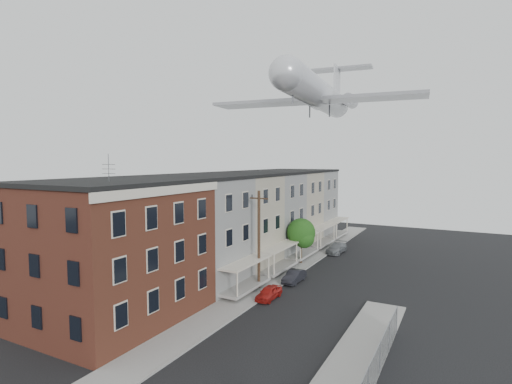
# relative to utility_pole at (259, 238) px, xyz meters

# --- Properties ---
(sidewalk_left) EXTENTS (3.00, 62.00, 0.12)m
(sidewalk_left) POSITION_rel_utility_pole_xyz_m (0.10, 6.00, -4.61)
(sidewalk_left) COLOR gray
(sidewalk_left) RESTS_ON ground
(curb_left) EXTENTS (0.15, 62.00, 0.14)m
(curb_left) POSITION_rel_utility_pole_xyz_m (1.55, 6.00, -4.60)
(curb_left) COLOR gray
(curb_left) RESTS_ON ground
(curb_right) EXTENTS (0.15, 26.00, 0.14)m
(curb_right) POSITION_rel_utility_pole_xyz_m (9.65, -12.00, -4.60)
(curb_right) COLOR gray
(curb_right) RESTS_ON ground
(corner_building) EXTENTS (10.31, 12.30, 12.15)m
(corner_building) POSITION_rel_utility_pole_xyz_m (-6.40, -11.00, 0.49)
(corner_building) COLOR #3D1913
(corner_building) RESTS_ON ground
(row_house_a) EXTENTS (11.98, 7.00, 10.30)m
(row_house_a) POSITION_rel_utility_pole_xyz_m (-6.36, -1.50, 0.45)
(row_house_a) COLOR slate
(row_house_a) RESTS_ON ground
(row_house_b) EXTENTS (11.98, 7.00, 10.30)m
(row_house_b) POSITION_rel_utility_pole_xyz_m (-6.36, 5.50, 0.45)
(row_house_b) COLOR #6C6556
(row_house_b) RESTS_ON ground
(row_house_c) EXTENTS (11.98, 7.00, 10.30)m
(row_house_c) POSITION_rel_utility_pole_xyz_m (-6.36, 12.50, 0.45)
(row_house_c) COLOR slate
(row_house_c) RESTS_ON ground
(row_house_d) EXTENTS (11.98, 7.00, 10.30)m
(row_house_d) POSITION_rel_utility_pole_xyz_m (-6.36, 19.50, 0.45)
(row_house_d) COLOR #6C6556
(row_house_d) RESTS_ON ground
(row_house_e) EXTENTS (11.98, 7.00, 10.30)m
(row_house_e) POSITION_rel_utility_pole_xyz_m (-6.36, 26.50, 0.45)
(row_house_e) COLOR slate
(row_house_e) RESTS_ON ground
(utility_pole) EXTENTS (1.80, 0.26, 9.00)m
(utility_pole) POSITION_rel_utility_pole_xyz_m (0.00, 0.00, 0.00)
(utility_pole) COLOR black
(utility_pole) RESTS_ON ground
(street_tree) EXTENTS (3.22, 3.20, 5.20)m
(street_tree) POSITION_rel_utility_pole_xyz_m (0.33, 9.92, -1.22)
(street_tree) COLOR black
(street_tree) RESTS_ON ground
(car_near) EXTENTS (1.35, 3.26, 1.10)m
(car_near) POSITION_rel_utility_pole_xyz_m (2.00, -2.04, -4.12)
(car_near) COLOR #AE1B16
(car_near) RESTS_ON ground
(car_mid) EXTENTS (1.27, 3.54, 1.16)m
(car_mid) POSITION_rel_utility_pole_xyz_m (2.13, 3.29, -4.09)
(car_mid) COLOR black
(car_mid) RESTS_ON ground
(car_far) EXTENTS (1.91, 4.39, 1.26)m
(car_far) POSITION_rel_utility_pole_xyz_m (2.26, 17.07, -4.04)
(car_far) COLOR slate
(car_far) RESTS_ON ground
(airplane) EXTENTS (22.68, 25.90, 7.47)m
(airplane) POSITION_rel_utility_pole_xyz_m (1.68, 11.21, 14.32)
(airplane) COLOR #BDBDC1
(airplane) RESTS_ON ground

